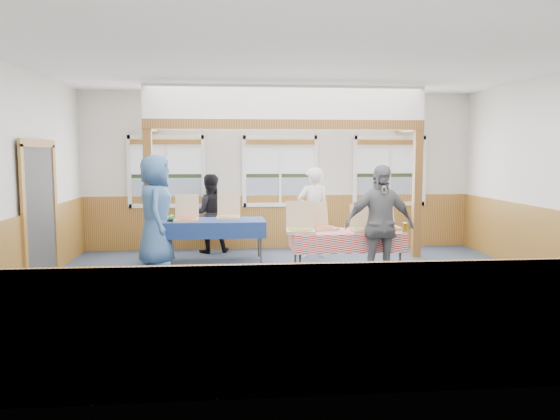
% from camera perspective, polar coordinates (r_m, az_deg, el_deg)
% --- Properties ---
extents(floor, '(8.00, 8.00, 0.00)m').
position_cam_1_polar(floor, '(8.04, 2.32, -8.25)').
color(floor, '#2C3548').
rests_on(floor, ground).
extents(ceiling, '(8.00, 8.00, 0.00)m').
position_cam_1_polar(ceiling, '(7.88, 2.42, 14.92)').
color(ceiling, white).
rests_on(ceiling, wall_back).
extents(wall_back, '(8.00, 0.00, 8.00)m').
position_cam_1_polar(wall_back, '(11.27, -0.01, 4.08)').
color(wall_back, silver).
rests_on(wall_back, floor).
extents(wall_front, '(8.00, 0.00, 8.00)m').
position_cam_1_polar(wall_front, '(4.36, 8.51, 0.98)').
color(wall_front, silver).
rests_on(wall_front, floor).
extents(wall_left, '(0.00, 8.00, 8.00)m').
position_cam_1_polar(wall_left, '(8.28, -26.29, 2.77)').
color(wall_left, silver).
rests_on(wall_left, floor).
extents(wainscot_back, '(7.98, 0.05, 1.10)m').
position_cam_1_polar(wainscot_back, '(11.33, 0.00, -1.23)').
color(wainscot_back, brown).
rests_on(wainscot_back, floor).
extents(wainscot_front, '(7.98, 0.05, 1.10)m').
position_cam_1_polar(wainscot_front, '(4.60, 8.23, -12.15)').
color(wainscot_front, brown).
rests_on(wainscot_front, floor).
extents(wainscot_left, '(0.05, 6.98, 1.10)m').
position_cam_1_polar(wainscot_left, '(8.38, -25.80, -4.41)').
color(wainscot_left, brown).
rests_on(wainscot_left, floor).
extents(cased_opening, '(0.06, 1.30, 2.10)m').
position_cam_1_polar(cased_opening, '(9.15, -23.89, -0.33)').
color(cased_opening, '#363636').
rests_on(cased_opening, wall_left).
extents(window_left, '(1.56, 0.10, 1.46)m').
position_cam_1_polar(window_left, '(11.25, -11.77, 4.36)').
color(window_left, white).
rests_on(window_left, wall_back).
extents(window_mid, '(1.56, 0.10, 1.46)m').
position_cam_1_polar(window_mid, '(11.23, 0.01, 4.48)').
color(window_mid, white).
rests_on(window_mid, wall_back).
extents(window_right, '(1.56, 0.10, 1.46)m').
position_cam_1_polar(window_right, '(11.67, 11.37, 4.42)').
color(window_right, white).
rests_on(window_right, wall_back).
extents(post_left, '(0.15, 0.15, 2.40)m').
position_cam_1_polar(post_left, '(10.15, -13.56, 1.45)').
color(post_left, brown).
rests_on(post_left, floor).
extents(post_right, '(0.15, 0.15, 2.40)m').
position_cam_1_polar(post_right, '(10.65, 14.12, 1.64)').
color(post_right, brown).
rests_on(post_right, floor).
extents(cross_beam, '(5.15, 0.18, 0.18)m').
position_cam_1_polar(cross_beam, '(10.09, 0.63, 8.92)').
color(cross_beam, brown).
rests_on(cross_beam, post_left).
extents(table_left, '(2.13, 1.18, 0.76)m').
position_cam_1_polar(table_left, '(10.03, -7.41, -1.33)').
color(table_left, '#363636').
rests_on(table_left, floor).
extents(table_right, '(1.79, 0.91, 0.76)m').
position_cam_1_polar(table_right, '(8.62, 6.99, -2.59)').
color(table_right, '#363636').
rests_on(table_right, floor).
extents(pizza_box_a, '(0.43, 0.52, 0.46)m').
position_cam_1_polar(pizza_box_a, '(9.94, -9.75, -0.74)').
color(pizza_box_a, '#CFAA8A').
rests_on(pizza_box_a, table_left).
extents(pizza_box_b, '(0.45, 0.54, 0.47)m').
position_cam_1_polar(pizza_box_b, '(10.18, -5.41, -0.52)').
color(pizza_box_b, '#CFAA8A').
rests_on(pizza_box_b, table_left).
extents(pizza_box_c, '(0.46, 0.55, 0.47)m').
position_cam_1_polar(pizza_box_c, '(8.38, 2.14, -1.90)').
color(pizza_box_c, '#CFAA8A').
rests_on(pizza_box_c, table_right).
extents(pizza_box_d, '(0.50, 0.56, 0.42)m').
position_cam_1_polar(pizza_box_d, '(8.72, 4.40, -1.63)').
color(pizza_box_d, '#CFAA8A').
rests_on(pizza_box_d, table_right).
extents(pizza_box_e, '(0.39, 0.47, 0.41)m').
position_cam_1_polar(pizza_box_e, '(8.58, 8.75, -1.80)').
color(pizza_box_e, '#CFAA8A').
rests_on(pizza_box_e, table_right).
extents(pizza_box_f, '(0.43, 0.52, 0.46)m').
position_cam_1_polar(pizza_box_f, '(8.90, 10.89, -1.54)').
color(pizza_box_f, '#CFAA8A').
rests_on(pizza_box_f, table_right).
extents(veggie_tray, '(0.40, 0.40, 0.09)m').
position_cam_1_polar(veggie_tray, '(10.08, -11.69, -0.89)').
color(veggie_tray, black).
rests_on(veggie_tray, table_left).
extents(drink_glass, '(0.07, 0.07, 0.15)m').
position_cam_1_polar(drink_glass, '(8.58, 12.91, -1.81)').
color(drink_glass, olive).
rests_on(drink_glass, table_right).
extents(woman_white, '(0.69, 0.52, 1.71)m').
position_cam_1_polar(woman_white, '(10.28, 3.50, -0.28)').
color(woman_white, white).
rests_on(woman_white, floor).
extents(woman_black, '(0.84, 0.70, 1.56)m').
position_cam_1_polar(woman_black, '(10.89, -7.38, -0.36)').
color(woman_black, black).
rests_on(woman_black, floor).
extents(man_blue, '(0.71, 1.01, 1.94)m').
position_cam_1_polar(man_blue, '(9.76, -12.86, -0.06)').
color(man_blue, '#395D8E').
rests_on(man_blue, floor).
extents(person_grey, '(1.09, 0.52, 1.81)m').
position_cam_1_polar(person_grey, '(8.23, 10.35, -1.58)').
color(person_grey, slate).
rests_on(person_grey, floor).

